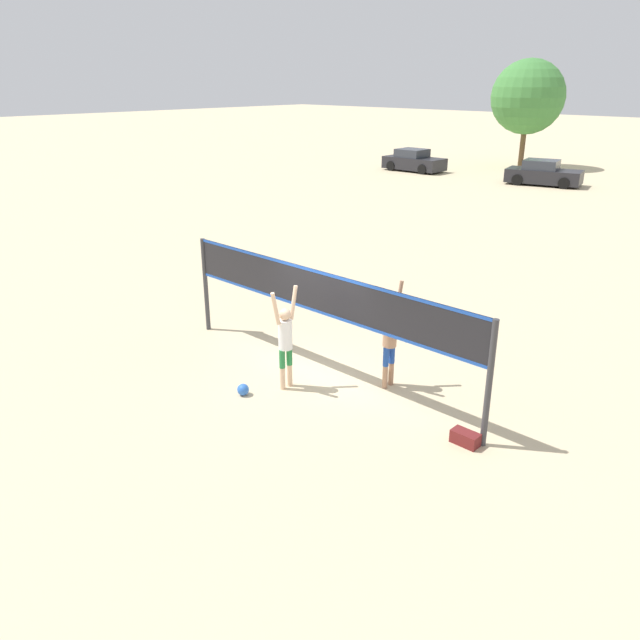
{
  "coord_description": "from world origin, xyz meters",
  "views": [
    {
      "loc": [
        8.17,
        -8.66,
        5.93
      ],
      "look_at": [
        0.0,
        0.0,
        1.28
      ],
      "focal_mm": 35.0,
      "sensor_mm": 36.0,
      "label": 1
    }
  ],
  "objects_px": {
    "gear_bag": "(465,438)",
    "tree_left_cluster": "(528,97)",
    "volleyball_net": "(320,301)",
    "volleyball": "(243,390)",
    "player_spiker": "(285,337)",
    "parked_car_mid": "(543,174)",
    "parked_car_far": "(414,161)",
    "player_blocker": "(390,334)"
  },
  "relations": [
    {
      "from": "player_spiker",
      "to": "parked_car_far",
      "type": "height_order",
      "value": "player_spiker"
    },
    {
      "from": "player_spiker",
      "to": "gear_bag",
      "type": "height_order",
      "value": "player_spiker"
    },
    {
      "from": "volleyball",
      "to": "gear_bag",
      "type": "bearing_deg",
      "value": 19.45
    },
    {
      "from": "volleyball",
      "to": "volleyball_net",
      "type": "bearing_deg",
      "value": 71.96
    },
    {
      "from": "volleyball",
      "to": "parked_car_mid",
      "type": "distance_m",
      "value": 29.84
    },
    {
      "from": "volleyball",
      "to": "tree_left_cluster",
      "type": "relative_size",
      "value": 0.03
    },
    {
      "from": "volleyball_net",
      "to": "volleyball",
      "type": "bearing_deg",
      "value": -108.04
    },
    {
      "from": "parked_car_mid",
      "to": "player_spiker",
      "type": "bearing_deg",
      "value": -88.62
    },
    {
      "from": "parked_car_mid",
      "to": "parked_car_far",
      "type": "bearing_deg",
      "value": 168.97
    },
    {
      "from": "gear_bag",
      "to": "parked_car_far",
      "type": "bearing_deg",
      "value": 126.9
    },
    {
      "from": "volleyball",
      "to": "tree_left_cluster",
      "type": "xyz_separation_m",
      "value": [
        -11.76,
        35.22,
        4.55
      ]
    },
    {
      "from": "volleyball_net",
      "to": "parked_car_far",
      "type": "relative_size",
      "value": 1.91
    },
    {
      "from": "player_spiker",
      "to": "parked_car_mid",
      "type": "relative_size",
      "value": 0.47
    },
    {
      "from": "volleyball",
      "to": "parked_car_mid",
      "type": "xyz_separation_m",
      "value": [
        -7.22,
        28.94,
        0.53
      ]
    },
    {
      "from": "gear_bag",
      "to": "parked_car_mid",
      "type": "bearing_deg",
      "value": 112.53
    },
    {
      "from": "volleyball",
      "to": "parked_car_far",
      "type": "relative_size",
      "value": 0.06
    },
    {
      "from": "player_spiker",
      "to": "parked_car_far",
      "type": "xyz_separation_m",
      "value": [
        -16.52,
        27.7,
        -0.47
      ]
    },
    {
      "from": "player_blocker",
      "to": "parked_car_mid",
      "type": "relative_size",
      "value": 0.49
    },
    {
      "from": "player_blocker",
      "to": "parked_car_mid",
      "type": "distance_m",
      "value": 28.17
    },
    {
      "from": "volleyball_net",
      "to": "player_blocker",
      "type": "xyz_separation_m",
      "value": [
        1.32,
        0.63,
        -0.53
      ]
    },
    {
      "from": "player_blocker",
      "to": "volleyball",
      "type": "bearing_deg",
      "value": -39.18
    },
    {
      "from": "parked_car_far",
      "to": "tree_left_cluster",
      "type": "height_order",
      "value": "tree_left_cluster"
    },
    {
      "from": "player_spiker",
      "to": "volleyball_net",
      "type": "bearing_deg",
      "value": -10.62
    },
    {
      "from": "player_blocker",
      "to": "gear_bag",
      "type": "xyz_separation_m",
      "value": [
        2.31,
        -0.82,
        -1.05
      ]
    },
    {
      "from": "player_spiker",
      "to": "parked_car_mid",
      "type": "xyz_separation_m",
      "value": [
        -7.61,
        28.12,
        -0.47
      ]
    },
    {
      "from": "parked_car_mid",
      "to": "tree_left_cluster",
      "type": "relative_size",
      "value": 0.63
    },
    {
      "from": "player_blocker",
      "to": "parked_car_far",
      "type": "bearing_deg",
      "value": -145.54
    },
    {
      "from": "volleyball_net",
      "to": "parked_car_far",
      "type": "bearing_deg",
      "value": 121.84
    },
    {
      "from": "parked_car_mid",
      "to": "parked_car_far",
      "type": "relative_size",
      "value": 1.09
    },
    {
      "from": "volleyball_net",
      "to": "gear_bag",
      "type": "relative_size",
      "value": 16.08
    },
    {
      "from": "parked_car_far",
      "to": "volleyball",
      "type": "bearing_deg",
      "value": -61.18
    },
    {
      "from": "gear_bag",
      "to": "tree_left_cluster",
      "type": "height_order",
      "value": "tree_left_cluster"
    },
    {
      "from": "player_blocker",
      "to": "volleyball",
      "type": "height_order",
      "value": "player_blocker"
    },
    {
      "from": "player_blocker",
      "to": "volleyball_net",
      "type": "bearing_deg",
      "value": -64.67
    },
    {
      "from": "volleyball_net",
      "to": "volleyball",
      "type": "distance_m",
      "value": 2.36
    },
    {
      "from": "parked_car_mid",
      "to": "gear_bag",
      "type": "bearing_deg",
      "value": -81.23
    },
    {
      "from": "player_blocker",
      "to": "parked_car_far",
      "type": "xyz_separation_m",
      "value": [
        -18.0,
        26.23,
        -0.52
      ]
    },
    {
      "from": "player_spiker",
      "to": "parked_car_far",
      "type": "distance_m",
      "value": 32.25
    },
    {
      "from": "player_blocker",
      "to": "gear_bag",
      "type": "height_order",
      "value": "player_blocker"
    },
    {
      "from": "volleyball_net",
      "to": "player_spiker",
      "type": "relative_size",
      "value": 3.69
    },
    {
      "from": "player_spiker",
      "to": "volleyball",
      "type": "height_order",
      "value": "player_spiker"
    },
    {
      "from": "player_spiker",
      "to": "volleyball",
      "type": "bearing_deg",
      "value": 155.0
    }
  ]
}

